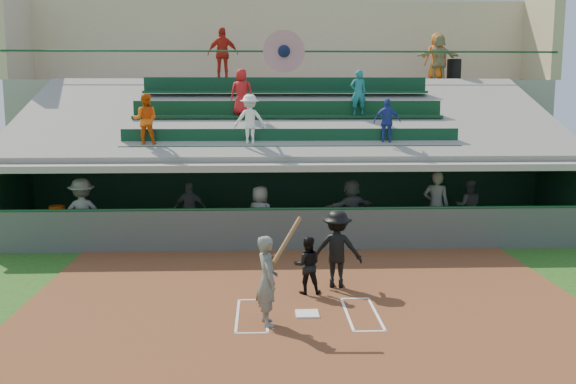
{
  "coord_description": "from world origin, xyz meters",
  "views": [
    {
      "loc": [
        -0.84,
        -11.46,
        4.11
      ],
      "look_at": [
        -0.21,
        3.5,
        1.8
      ],
      "focal_mm": 40.0,
      "sensor_mm": 36.0,
      "label": 1
    }
  ],
  "objects_px": {
    "white_table": "(59,232)",
    "trash_bin": "(454,70)",
    "catcher": "(307,265)",
    "home_plate": "(307,314)",
    "batter_at_plate": "(267,280)",
    "water_cooler": "(57,213)"
  },
  "relations": [
    {
      "from": "catcher",
      "to": "trash_bin",
      "type": "height_order",
      "value": "trash_bin"
    },
    {
      "from": "home_plate",
      "to": "white_table",
      "type": "bearing_deg",
      "value": 137.11
    },
    {
      "from": "white_table",
      "to": "trash_bin",
      "type": "relative_size",
      "value": 0.88
    },
    {
      "from": "home_plate",
      "to": "catcher",
      "type": "relative_size",
      "value": 0.36
    },
    {
      "from": "batter_at_plate",
      "to": "trash_bin",
      "type": "bearing_deg",
      "value": 62.01
    },
    {
      "from": "catcher",
      "to": "trash_bin",
      "type": "bearing_deg",
      "value": -118.05
    },
    {
      "from": "trash_bin",
      "to": "catcher",
      "type": "bearing_deg",
      "value": -118.38
    },
    {
      "from": "batter_at_plate",
      "to": "water_cooler",
      "type": "xyz_separation_m",
      "value": [
        -5.67,
        6.43,
        0.03
      ]
    },
    {
      "from": "white_table",
      "to": "water_cooler",
      "type": "height_order",
      "value": "water_cooler"
    },
    {
      "from": "catcher",
      "to": "white_table",
      "type": "height_order",
      "value": "catcher"
    },
    {
      "from": "water_cooler",
      "to": "trash_bin",
      "type": "distance_m",
      "value": 15.53
    },
    {
      "from": "batter_at_plate",
      "to": "water_cooler",
      "type": "bearing_deg",
      "value": 131.39
    },
    {
      "from": "catcher",
      "to": "batter_at_plate",
      "type": "bearing_deg",
      "value": 65.06
    },
    {
      "from": "water_cooler",
      "to": "batter_at_plate",
      "type": "bearing_deg",
      "value": -48.61
    },
    {
      "from": "home_plate",
      "to": "catcher",
      "type": "distance_m",
      "value": 1.42
    },
    {
      "from": "batter_at_plate",
      "to": "trash_bin",
      "type": "distance_m",
      "value": 16.2
    },
    {
      "from": "home_plate",
      "to": "trash_bin",
      "type": "distance_m",
      "value": 15.7
    },
    {
      "from": "trash_bin",
      "to": "white_table",
      "type": "bearing_deg",
      "value": -150.27
    },
    {
      "from": "white_table",
      "to": "trash_bin",
      "type": "bearing_deg",
      "value": 7.48
    },
    {
      "from": "home_plate",
      "to": "water_cooler",
      "type": "xyz_separation_m",
      "value": [
        -6.41,
        5.95,
        0.84
      ]
    },
    {
      "from": "white_table",
      "to": "catcher",
      "type": "bearing_deg",
      "value": -57.88
    },
    {
      "from": "water_cooler",
      "to": "catcher",
      "type": "bearing_deg",
      "value": -35.66
    }
  ]
}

